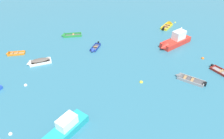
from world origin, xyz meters
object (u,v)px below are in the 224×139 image
motor_launch_turquoise_back_row_right (61,133)px  mooring_buoy_outer_edge (26,85)px  mooring_buoy_between_boats_right (11,134)px  rowboat_deep_blue_cluster_outer (94,49)px  motor_launch_red_cluster_inner (174,41)px  rowboat_grey_near_camera (184,78)px  mooring_buoy_midfield (141,82)px  mooring_buoy_between_boats_left (203,59)px  rowboat_yellow_outer_right (168,25)px  rowboat_orange_back_row_left (11,54)px  rowboat_white_distant_center (36,62)px  mooring_buoy_trailing (181,28)px  mooring_buoy_central (175,23)px  rowboat_green_foreground_center (67,35)px

motor_launch_turquoise_back_row_right → mooring_buoy_outer_edge: (-4.33, 9.06, -0.60)m
mooring_buoy_between_boats_right → mooring_buoy_outer_edge: bearing=85.7°
motor_launch_turquoise_back_row_right → rowboat_deep_blue_cluster_outer: 17.11m
motor_launch_red_cluster_inner → mooring_buoy_between_boats_right: 27.50m
rowboat_grey_near_camera → mooring_buoy_midfield: size_ratio=7.53×
motor_launch_red_cluster_inner → mooring_buoy_between_boats_left: size_ratio=14.48×
motor_launch_turquoise_back_row_right → rowboat_yellow_outer_right: 31.41m
mooring_buoy_between_boats_left → rowboat_orange_back_row_left: bearing=165.5°
rowboat_deep_blue_cluster_outer → mooring_buoy_midfield: (4.82, -9.66, -0.17)m
rowboat_deep_blue_cluster_outer → mooring_buoy_between_boats_left: size_ratio=6.40×
motor_launch_turquoise_back_row_right → mooring_buoy_between_boats_left: (21.44, 10.10, -0.60)m
motor_launch_red_cluster_inner → mooring_buoy_outer_edge: bearing=-165.7°
rowboat_grey_near_camera → mooring_buoy_between_boats_left: rowboat_grey_near_camera is taller
rowboat_yellow_outer_right → rowboat_white_distant_center: (-24.95, -8.85, 0.11)m
rowboat_deep_blue_cluster_outer → mooring_buoy_outer_edge: rowboat_deep_blue_cluster_outer is taller
rowboat_white_distant_center → mooring_buoy_trailing: size_ratio=12.01×
rowboat_orange_back_row_left → mooring_buoy_between_boats_left: bearing=-14.5°
mooring_buoy_central → mooring_buoy_trailing: bearing=-91.2°
mooring_buoy_between_boats_left → mooring_buoy_midfield: bearing=-162.2°
rowboat_yellow_outer_right → mooring_buoy_midfield: (-11.25, -16.27, -0.20)m
rowboat_grey_near_camera → mooring_buoy_midfield: 5.81m
mooring_buoy_outer_edge → mooring_buoy_between_boats_left: 25.80m
rowboat_orange_back_row_left → mooring_buoy_between_boats_left: 29.83m
rowboat_green_foreground_center → mooring_buoy_between_boats_right: 21.79m
rowboat_yellow_outer_right → mooring_buoy_outer_edge: 29.35m
rowboat_yellow_outer_right → mooring_buoy_central: size_ratio=11.17×
rowboat_green_foreground_center → rowboat_yellow_outer_right: bearing=1.5°
rowboat_grey_near_camera → mooring_buoy_between_boats_left: 6.70m
rowboat_deep_blue_cluster_outer → mooring_buoy_between_boats_right: 18.07m
mooring_buoy_between_boats_right → mooring_buoy_trailing: size_ratio=1.27×
rowboat_green_foreground_center → rowboat_grey_near_camera: 21.86m
mooring_buoy_outer_edge → mooring_buoy_central: mooring_buoy_outer_edge is taller
rowboat_green_foreground_center → rowboat_deep_blue_cluster_outer: bearing=-56.4°
rowboat_white_distant_center → mooring_buoy_trailing: 27.94m
mooring_buoy_outer_edge → mooring_buoy_trailing: bearing=23.4°
mooring_buoy_trailing → mooring_buoy_central: bearing=88.8°
motor_launch_red_cluster_inner → rowboat_deep_blue_cluster_outer: motor_launch_red_cluster_inner is taller
rowboat_grey_near_camera → mooring_buoy_outer_edge: rowboat_grey_near_camera is taller
rowboat_grey_near_camera → rowboat_white_distant_center: bearing=157.9°
rowboat_green_foreground_center → rowboat_yellow_outer_right: 20.12m
rowboat_orange_back_row_left → mooring_buoy_central: bearing=11.8°
motor_launch_turquoise_back_row_right → motor_launch_red_cluster_inner: bearing=38.3°
mooring_buoy_between_boats_right → mooring_buoy_between_boats_left: mooring_buoy_between_boats_left is taller
rowboat_grey_near_camera → mooring_buoy_trailing: size_ratio=11.47×
rowboat_yellow_outer_right → rowboat_grey_near_camera: 17.64m
rowboat_green_foreground_center → mooring_buoy_outer_edge: bearing=-113.8°
rowboat_deep_blue_cluster_outer → mooring_buoy_midfield: bearing=-63.5°
rowboat_deep_blue_cluster_outer → mooring_buoy_central: rowboat_deep_blue_cluster_outer is taller
motor_launch_turquoise_back_row_right → rowboat_green_foreground_center: size_ratio=1.48×
motor_launch_red_cluster_inner → mooring_buoy_central: 10.23m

